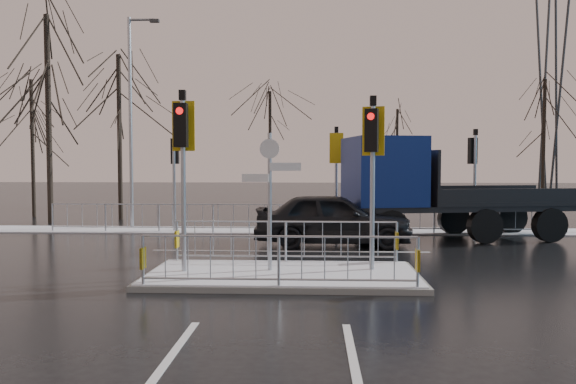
{
  "coord_description": "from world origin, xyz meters",
  "views": [
    {
      "loc": [
        0.69,
        -12.26,
        2.56
      ],
      "look_at": [
        0.01,
        2.24,
        1.8
      ],
      "focal_mm": 35.0,
      "sensor_mm": 36.0,
      "label": 1
    }
  ],
  "objects_px": {
    "traffic_island": "(282,261)",
    "street_lamp_left": "(132,113)",
    "flatbed_truck": "(413,186)",
    "car_far_lane": "(333,219)"
  },
  "relations": [
    {
      "from": "car_far_lane",
      "to": "street_lamp_left",
      "type": "height_order",
      "value": "street_lamp_left"
    },
    {
      "from": "traffic_island",
      "to": "street_lamp_left",
      "type": "height_order",
      "value": "street_lamp_left"
    },
    {
      "from": "street_lamp_left",
      "to": "traffic_island",
      "type": "bearing_deg",
      "value": -55.93
    },
    {
      "from": "traffic_island",
      "to": "car_far_lane",
      "type": "relative_size",
      "value": 1.24
    },
    {
      "from": "street_lamp_left",
      "to": "flatbed_truck",
      "type": "bearing_deg",
      "value": -16.13
    },
    {
      "from": "car_far_lane",
      "to": "flatbed_truck",
      "type": "relative_size",
      "value": 0.63
    },
    {
      "from": "flatbed_truck",
      "to": "street_lamp_left",
      "type": "bearing_deg",
      "value": 163.87
    },
    {
      "from": "car_far_lane",
      "to": "flatbed_truck",
      "type": "bearing_deg",
      "value": -62.27
    },
    {
      "from": "traffic_island",
      "to": "street_lamp_left",
      "type": "relative_size",
      "value": 0.73
    },
    {
      "from": "flatbed_truck",
      "to": "car_far_lane",
      "type": "bearing_deg",
      "value": -151.76
    }
  ]
}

